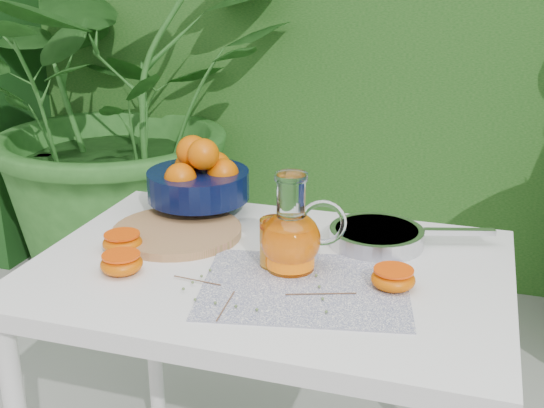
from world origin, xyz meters
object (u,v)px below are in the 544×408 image
(fruit_bowl, at_px, (199,178))
(juice_pitcher, at_px, (292,237))
(white_table, at_px, (269,299))
(saute_pan, at_px, (378,236))
(cutting_board, at_px, (177,232))

(fruit_bowl, distance_m, juice_pitcher, 0.40)
(juice_pitcher, bearing_deg, white_table, 168.12)
(white_table, relative_size, fruit_bowl, 3.05)
(white_table, xyz_separation_m, saute_pan, (0.20, 0.17, 0.10))
(cutting_board, xyz_separation_m, juice_pitcher, (0.31, -0.10, 0.07))
(white_table, distance_m, juice_pitcher, 0.17)
(white_table, height_order, fruit_bowl, fruit_bowl)
(saute_pan, bearing_deg, juice_pitcher, -129.23)
(juice_pitcher, bearing_deg, cutting_board, 162.13)
(cutting_board, relative_size, juice_pitcher, 1.46)
(cutting_board, xyz_separation_m, fruit_bowl, (-0.01, 0.16, 0.08))
(cutting_board, distance_m, juice_pitcher, 0.33)
(cutting_board, distance_m, fruit_bowl, 0.18)
(white_table, xyz_separation_m, fruit_bowl, (-0.26, 0.24, 0.17))
(cutting_board, height_order, fruit_bowl, fruit_bowl)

